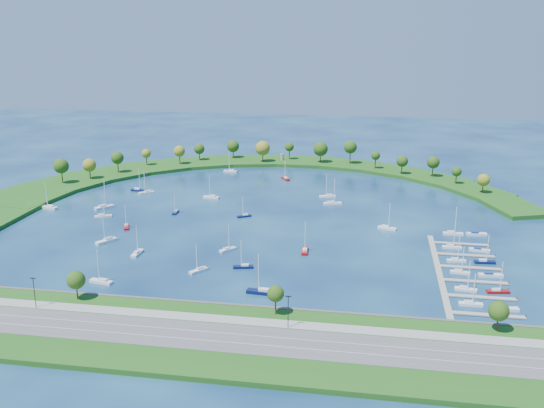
% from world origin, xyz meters
% --- Properties ---
extents(ground, '(700.00, 700.00, 0.00)m').
position_xyz_m(ground, '(0.00, 0.00, 0.00)').
color(ground, '#081945').
rests_on(ground, ground).
extents(south_shoreline, '(420.00, 43.10, 11.60)m').
position_xyz_m(south_shoreline, '(0.03, -122.88, 1.00)').
color(south_shoreline, '#1D5215').
rests_on(south_shoreline, ground).
extents(breakwater, '(286.74, 247.64, 2.00)m').
position_xyz_m(breakwater, '(-46.33, 48.72, 0.99)').
color(breakwater, '#1D5215').
rests_on(breakwater, ground).
extents(breakwater_trees, '(237.34, 92.75, 14.92)m').
position_xyz_m(breakwater_trees, '(-17.14, 89.45, 10.61)').
color(breakwater_trees, '#382314').
rests_on(breakwater_trees, breakwater).
extents(harbor_tower, '(2.60, 2.60, 3.98)m').
position_xyz_m(harbor_tower, '(-7.05, 116.64, 4.04)').
color(harbor_tower, gray).
rests_on(harbor_tower, breakwater).
extents(dock_system, '(24.28, 82.00, 1.60)m').
position_xyz_m(dock_system, '(85.30, -61.00, 0.35)').
color(dock_system, gray).
rests_on(dock_system, ground).
extents(moored_boat_0, '(7.27, 9.20, 13.67)m').
position_xyz_m(moored_boat_0, '(-55.87, -49.73, 0.96)').
color(moored_boat_0, silver).
rests_on(moored_boat_0, ground).
extents(moored_boat_1, '(8.39, 9.24, 14.37)m').
position_xyz_m(moored_boat_1, '(-78.06, -3.10, 0.98)').
color(moored_boat_1, silver).
rests_on(moored_boat_1, ground).
extents(moored_boat_2, '(8.83, 4.08, 12.52)m').
position_xyz_m(moored_boat_2, '(-39.76, -90.02, 0.92)').
color(moored_boat_2, silver).
rests_on(moored_boat_2, ground).
extents(moored_boat_3, '(2.82, 8.57, 12.43)m').
position_xyz_m(moored_boat_3, '(27.19, -47.53, 0.92)').
color(moored_boat_3, maroon).
rests_on(moored_boat_3, ground).
extents(moored_boat_4, '(8.76, 3.21, 12.59)m').
position_xyz_m(moored_boat_4, '(-34.56, 84.72, 0.92)').
color(moored_boat_4, silver).
rests_on(moored_boat_4, ground).
extents(moored_boat_5, '(8.57, 4.75, 12.14)m').
position_xyz_m(moored_boat_5, '(59.92, -12.73, 0.91)').
color(moored_boat_5, silver).
rests_on(moored_boat_5, ground).
extents(moored_boat_6, '(9.01, 4.71, 12.76)m').
position_xyz_m(moored_boat_6, '(29.64, 35.90, 0.93)').
color(moored_boat_6, silver).
rests_on(moored_boat_6, ground).
extents(moored_boat_7, '(9.66, 4.74, 13.67)m').
position_xyz_m(moored_boat_7, '(-104.90, -7.88, 0.96)').
color(moored_boat_7, silver).
rests_on(moored_boat_7, ground).
extents(moored_boat_8, '(8.94, 3.41, 12.82)m').
position_xyz_m(moored_boat_8, '(-73.62, 31.41, 0.93)').
color(moored_boat_8, '#09123B').
rests_on(moored_boat_8, ground).
extents(moored_boat_9, '(6.37, 7.00, 10.89)m').
position_xyz_m(moored_boat_9, '(-3.55, -51.15, 0.88)').
color(moored_boat_9, silver).
rests_on(moored_boat_9, ground).
extents(moored_boat_10, '(7.95, 7.01, 12.22)m').
position_xyz_m(moored_boat_10, '(-67.67, 27.63, 0.91)').
color(moored_boat_10, silver).
rests_on(moored_boat_10, ground).
extents(moored_boat_11, '(2.54, 8.21, 11.96)m').
position_xyz_m(moored_boat_11, '(-37.91, -61.15, 0.90)').
color(moored_boat_11, silver).
rests_on(moored_boat_11, ground).
extents(moored_boat_12, '(9.58, 5.04, 13.56)m').
position_xyz_m(moored_boat_12, '(33.08, 22.69, 0.95)').
color(moored_boat_12, silver).
rests_on(moored_boat_12, ground).
extents(moored_boat_13, '(6.42, 8.28, 12.23)m').
position_xyz_m(moored_boat_13, '(1.94, 71.21, 0.91)').
color(moored_boat_13, maroon).
rests_on(moored_boat_13, ground).
extents(moored_boat_14, '(4.73, 7.60, 10.84)m').
position_xyz_m(moored_boat_14, '(-55.19, -30.30, 0.87)').
color(moored_boat_14, maroon).
rests_on(moored_boat_14, ground).
extents(moored_boat_15, '(1.89, 6.40, 9.37)m').
position_xyz_m(moored_boat_15, '(-40.56, -4.94, 0.84)').
color(moored_boat_15, '#09123B').
rests_on(moored_boat_15, ground).
extents(moored_boat_16, '(8.74, 3.27, 12.56)m').
position_xyz_m(moored_boat_16, '(-30.54, 24.07, 0.92)').
color(moored_boat_16, silver).
rests_on(moored_boat_16, ground).
extents(moored_boat_17, '(7.77, 3.71, 11.01)m').
position_xyz_m(moored_boat_17, '(6.43, -68.08, 0.88)').
color(moored_boat_17, '#09123B').
rests_on(moored_boat_17, ground).
extents(moored_boat_18, '(6.78, 5.21, 10.00)m').
position_xyz_m(moored_boat_18, '(-6.61, -5.42, 0.86)').
color(moored_boat_18, '#09123B').
rests_on(moored_boat_18, ground).
extents(moored_boat_19, '(9.92, 3.51, 14.30)m').
position_xyz_m(moored_boat_19, '(17.23, -89.43, 0.98)').
color(moored_boat_19, '#09123B').
rests_on(moored_boat_19, ground).
extents(moored_boat_20, '(6.17, 7.33, 11.09)m').
position_xyz_m(moored_boat_20, '(-8.98, -74.27, 0.88)').
color(moored_boat_20, silver).
rests_on(moored_boat_20, ground).
extents(moored_boat_21, '(8.09, 5.66, 11.70)m').
position_xyz_m(moored_boat_21, '(-72.36, -17.02, 0.90)').
color(moored_boat_21, silver).
rests_on(moored_boat_21, ground).
extents(docked_boat_0, '(7.58, 2.23, 11.09)m').
position_xyz_m(docked_boat_0, '(85.53, -87.11, 0.88)').
color(docked_boat_0, silver).
rests_on(docked_boat_0, ground).
extents(docked_boat_1, '(8.16, 3.30, 1.62)m').
position_xyz_m(docked_boat_1, '(95.99, -89.15, 0.59)').
color(docked_boat_1, silver).
rests_on(docked_boat_1, ground).
extents(docked_boat_2, '(7.62, 3.15, 10.87)m').
position_xyz_m(docked_boat_2, '(85.53, -75.39, 0.88)').
color(docked_boat_2, silver).
rests_on(docked_boat_2, ground).
extents(docked_boat_3, '(7.87, 3.34, 11.21)m').
position_xyz_m(docked_boat_3, '(96.03, -75.50, 0.88)').
color(docked_boat_3, maroon).
rests_on(docked_boat_3, ground).
extents(docked_boat_4, '(7.29, 2.85, 10.43)m').
position_xyz_m(docked_boat_4, '(85.54, -60.12, 0.86)').
color(docked_boat_4, silver).
rests_on(docked_boat_4, ground).
extents(docked_boat_5, '(8.86, 3.30, 1.76)m').
position_xyz_m(docked_boat_5, '(95.97, -61.37, 0.65)').
color(docked_boat_5, silver).
rests_on(docked_boat_5, ground).
extents(docked_boat_6, '(7.28, 2.57, 10.49)m').
position_xyz_m(docked_boat_6, '(85.54, -48.35, 0.87)').
color(docked_boat_6, silver).
rests_on(docked_boat_6, ground).
extents(docked_boat_7, '(8.00, 2.91, 11.51)m').
position_xyz_m(docked_boat_7, '(96.03, -48.07, 0.89)').
color(docked_boat_7, '#09123B').
rests_on(docked_boat_7, ground).
extents(docked_boat_8, '(7.73, 2.33, 11.29)m').
position_xyz_m(docked_boat_8, '(85.53, -33.38, 0.89)').
color(docked_boat_8, silver).
rests_on(docked_boat_8, ground).
extents(docked_boat_9, '(8.40, 3.52, 1.66)m').
position_xyz_m(docked_boat_9, '(95.98, -34.98, 0.61)').
color(docked_boat_9, silver).
rests_on(docked_boat_9, ground).
extents(docked_boat_10, '(8.59, 2.53, 12.58)m').
position_xyz_m(docked_boat_10, '(87.91, -15.82, 0.92)').
color(docked_boat_10, silver).
rests_on(docked_boat_10, ground).
extents(docked_boat_11, '(8.88, 3.41, 1.77)m').
position_xyz_m(docked_boat_11, '(97.87, -14.64, 0.65)').
color(docked_boat_11, silver).
rests_on(docked_boat_11, ground).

